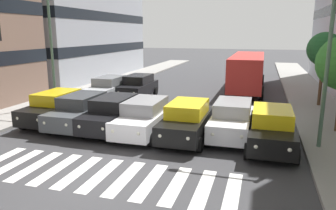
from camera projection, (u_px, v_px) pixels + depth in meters
ground_plane at (101, 175)px, 11.11m from camera, size 180.00×180.00×0.00m
crosswalk_markings at (101, 175)px, 11.11m from camera, size 9.45×2.80×0.01m
car_0 at (271, 128)px, 13.47m from camera, size 2.02×4.44×1.72m
car_1 at (232, 119)px, 14.88m from camera, size 2.02×4.44×1.72m
car_2 at (187, 121)px, 14.68m from camera, size 2.02×4.44×1.72m
car_3 at (144, 117)px, 15.28m from camera, size 2.02×4.44×1.72m
car_4 at (114, 114)px, 15.94m from camera, size 2.02×4.44×1.72m
car_5 at (81, 111)px, 16.51m from camera, size 2.02×4.44×1.72m
car_6 at (56, 107)px, 17.31m from camera, size 2.02×4.44×1.72m
car_row2_0 at (109, 88)px, 23.15m from camera, size 2.02×4.44×1.72m
car_row2_1 at (138, 86)px, 24.06m from camera, size 2.02×4.44×1.72m
bus_behind_traffic at (248, 69)px, 26.96m from camera, size 2.78×10.50×3.00m
street_lamp_left at (316, 37)px, 12.60m from camera, size 3.25×0.28×7.34m
street_lamp_right at (57, 32)px, 19.67m from camera, size 3.18×0.28×7.77m
street_tree_2 at (324, 49)px, 20.38m from camera, size 2.15×2.15×4.73m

